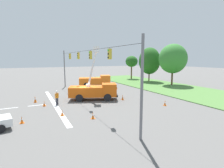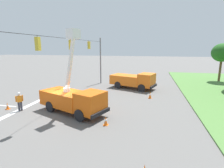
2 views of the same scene
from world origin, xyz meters
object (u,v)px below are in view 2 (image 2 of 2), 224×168
Objects in this scene: utility_truck_bucket_lift at (73,98)px; utility_truck_support_near at (134,80)px; road_worker at (19,100)px; traffic_cone_mid_right at (106,98)px; traffic_cone_mid_left at (150,95)px; tree_far_west at (222,53)px; traffic_cone_lane_edge_a at (18,97)px; traffic_cone_foreground_right at (106,121)px; traffic_cone_centre_line at (7,106)px.

utility_truck_bucket_lift reaches higher than utility_truck_support_near.
traffic_cone_mid_right is at bearing 124.02° from road_worker.
traffic_cone_mid_left is (-6.72, 11.72, -0.60)m from road_worker.
utility_truck_bucket_lift is 4.62m from traffic_cone_mid_right.
traffic_cone_lane_edge_a is (16.98, -25.46, -4.43)m from tree_far_west.
traffic_cone_foreground_right is at bearing 81.73° from road_worker.
utility_truck_support_near reaches higher than traffic_cone_mid_right.
tree_far_west is 0.95× the size of utility_truck_support_near.
traffic_cone_lane_edge_a is (-2.52, -2.34, -0.59)m from road_worker.
utility_truck_bucket_lift is 11.45m from utility_truck_support_near.
traffic_cone_foreground_right is at bearing 70.92° from traffic_cone_lane_edge_a.
traffic_cone_lane_edge_a is (-1.90, -7.41, -0.96)m from utility_truck_bucket_lift.
traffic_cone_foreground_right is at bearing -21.96° from traffic_cone_mid_left.
tree_far_west is 8.92× the size of traffic_cone_mid_right.
tree_far_west is at bearing 136.28° from utility_truck_bucket_lift.
traffic_cone_foreground_right is (20.73, -14.61, -4.49)m from tree_far_west.
utility_truck_bucket_lift reaches higher than traffic_cone_lane_edge_a.
road_worker is 1.62m from traffic_cone_centre_line.
tree_far_west is 26.35m from utility_truck_bucket_lift.
traffic_cone_centre_line is (2.45, 0.87, -0.08)m from traffic_cone_lane_edge_a.
traffic_cone_mid_left is at bearing 119.82° from road_worker.
traffic_cone_mid_right is 9.62m from traffic_cone_centre_line.
traffic_cone_centre_line is (19.43, -24.59, -4.51)m from tree_far_west.
traffic_cone_centre_line is (6.65, -13.19, -0.07)m from traffic_cone_mid_left.
utility_truck_bucket_lift reaches higher than road_worker.
traffic_cone_centre_line is at bearing 19.56° from traffic_cone_lane_edge_a.
utility_truck_bucket_lift is 4.09× the size of road_worker.
traffic_cone_mid_right is (2.02, -4.76, -0.05)m from traffic_cone_mid_left.
traffic_cone_foreground_right is at bearing 61.72° from utility_truck_bucket_lift.
traffic_cone_mid_left reaches higher than traffic_cone_foreground_right.
utility_truck_support_near is 7.00m from traffic_cone_mid_right.
traffic_cone_mid_left reaches higher than traffic_cone_mid_right.
traffic_cone_mid_right is (-4.70, 6.97, -0.65)m from road_worker.
utility_truck_bucket_lift reaches higher than tree_far_west.
traffic_cone_foreground_right reaches higher than traffic_cone_centre_line.
utility_truck_bucket_lift is at bearing -43.72° from tree_far_west.
tree_far_west is 9.38× the size of traffic_cone_centre_line.
utility_truck_support_near is 15.57m from traffic_cone_centre_line.
tree_far_west is at bearing 120.96° from utility_truck_support_near.
traffic_cone_lane_edge_a reaches higher than traffic_cone_mid_left.
utility_truck_bucket_lift is at bearing 96.92° from road_worker.
traffic_cone_mid_right is at bearing 103.21° from traffic_cone_lane_edge_a.
tree_far_west is 31.66m from traffic_cone_centre_line.
tree_far_west reaches higher than road_worker.
traffic_cone_lane_edge_a is at bearing -53.29° from utility_truck_support_near.
tree_far_west is at bearing 132.48° from traffic_cone_mid_right.
road_worker is 2.47× the size of traffic_cone_mid_right.
road_worker is 2.20× the size of traffic_cone_mid_left.
tree_far_west is 3.61× the size of road_worker.
utility_truck_bucket_lift is at bearing 94.78° from traffic_cone_centre_line.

